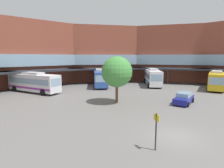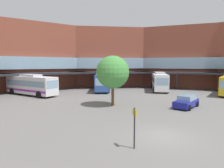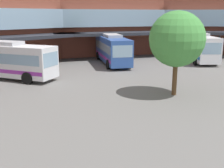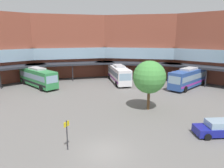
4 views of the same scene
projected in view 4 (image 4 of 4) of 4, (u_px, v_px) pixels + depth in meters
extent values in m
plane|color=slate|center=(105.00, 152.00, 17.35)|extent=(121.00, 121.00, 0.00)
cube|color=brown|center=(218.00, 48.00, 42.61)|extent=(19.31, 13.89, 14.03)
cube|color=#8CADC6|center=(216.00, 55.00, 42.47)|extent=(17.76, 13.25, 2.46)
cube|color=#282B33|center=(209.00, 68.00, 39.62)|extent=(18.39, 12.11, 0.40)
cylinder|color=#2D2D33|center=(206.00, 78.00, 38.81)|extent=(0.20, 0.20, 3.51)
cube|color=brown|center=(140.00, 46.00, 49.62)|extent=(18.64, 6.00, 14.03)
cube|color=#8CADC6|center=(139.00, 52.00, 49.36)|extent=(16.77, 6.24, 2.46)
cube|color=#282B33|center=(137.00, 63.00, 45.64)|extent=(18.64, 4.00, 0.40)
cylinder|color=#2D2D33|center=(137.00, 73.00, 44.51)|extent=(0.20, 0.20, 3.51)
cube|color=brown|center=(69.00, 46.00, 49.05)|extent=(19.31, 13.89, 14.03)
cube|color=#8CADC6|center=(70.00, 53.00, 48.81)|extent=(17.76, 13.25, 2.46)
cube|color=#282B33|center=(72.00, 64.00, 45.16)|extent=(18.39, 12.11, 0.40)
cylinder|color=#2D2D33|center=(73.00, 73.00, 44.06)|extent=(0.20, 0.20, 3.51)
cylinder|color=#2D2D33|center=(0.00, 79.00, 37.54)|extent=(0.20, 0.20, 3.51)
cube|color=white|center=(119.00, 74.00, 42.68)|extent=(6.56, 10.99, 2.92)
cube|color=#8CADC6|center=(119.00, 72.00, 42.60)|extent=(6.36, 10.41, 0.94)
cube|color=purple|center=(119.00, 78.00, 42.86)|extent=(6.50, 10.80, 0.35)
cube|color=#8CADC6|center=(125.00, 77.00, 37.47)|extent=(2.14, 0.99, 1.29)
cube|color=#B2B2B7|center=(119.00, 66.00, 42.30)|extent=(3.17, 4.29, 0.36)
cylinder|color=black|center=(130.00, 83.00, 39.68)|extent=(0.70, 1.13, 1.10)
cylinder|color=black|center=(116.00, 84.00, 39.20)|extent=(0.70, 1.13, 1.10)
cylinder|color=black|center=(121.00, 76.00, 46.72)|extent=(0.70, 1.13, 1.10)
cylinder|color=black|center=(109.00, 77.00, 46.24)|extent=(0.70, 1.13, 1.10)
cube|color=#2D519E|center=(188.00, 78.00, 38.37)|extent=(7.90, 10.19, 3.01)
cube|color=#8CADC6|center=(188.00, 76.00, 38.29)|extent=(7.60, 9.69, 0.96)
cube|color=purple|center=(188.00, 82.00, 38.57)|extent=(7.81, 10.03, 0.36)
cube|color=#8CADC6|center=(174.00, 80.00, 34.71)|extent=(1.94, 1.33, 1.32)
cube|color=#B2B2B7|center=(189.00, 69.00, 37.99)|extent=(3.57, 4.14, 0.36)
cylinder|color=black|center=(185.00, 89.00, 35.33)|extent=(0.85, 1.08, 1.10)
cylinder|color=black|center=(172.00, 87.00, 37.09)|extent=(0.85, 1.08, 1.10)
cylinder|color=black|center=(202.00, 83.00, 40.25)|extent=(0.85, 1.08, 1.10)
cylinder|color=black|center=(190.00, 81.00, 42.01)|extent=(0.85, 1.08, 1.10)
cube|color=#338C4C|center=(38.00, 77.00, 39.17)|extent=(10.34, 7.95, 2.95)
cube|color=#8CADC6|center=(38.00, 75.00, 39.09)|extent=(9.83, 7.64, 0.94)
cube|color=black|center=(38.00, 81.00, 39.36)|extent=(10.18, 7.85, 0.35)
cube|color=#8CADC6|center=(52.00, 79.00, 35.43)|extent=(1.29, 1.88, 1.30)
cube|color=#B2B2B7|center=(37.00, 69.00, 38.80)|extent=(4.18, 3.56, 0.36)
cylinder|color=black|center=(54.00, 86.00, 37.80)|extent=(1.08, 0.85, 1.10)
cylinder|color=black|center=(41.00, 88.00, 36.10)|extent=(1.08, 0.85, 1.10)
cylinder|color=black|center=(36.00, 80.00, 42.82)|extent=(1.08, 0.85, 1.10)
cylinder|color=black|center=(24.00, 82.00, 41.12)|extent=(1.08, 0.85, 1.10)
cube|color=navy|center=(218.00, 130.00, 20.06)|extent=(4.72, 2.91, 0.75)
cube|color=#8CADC6|center=(221.00, 123.00, 19.92)|extent=(2.97, 2.23, 0.60)
cylinder|color=black|center=(208.00, 137.00, 19.14)|extent=(0.69, 0.39, 0.66)
cylinder|color=black|center=(199.00, 129.00, 20.89)|extent=(0.69, 0.39, 0.66)
cylinder|color=brown|center=(149.00, 98.00, 26.95)|extent=(0.36, 0.36, 3.18)
sphere|color=#479342|center=(149.00, 77.00, 26.33)|extent=(4.20, 4.20, 4.20)
cylinder|color=#2D2D33|center=(67.00, 135.00, 17.36)|extent=(0.10, 0.10, 2.63)
cube|color=yellow|center=(66.00, 124.00, 17.13)|extent=(0.25, 0.58, 0.44)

